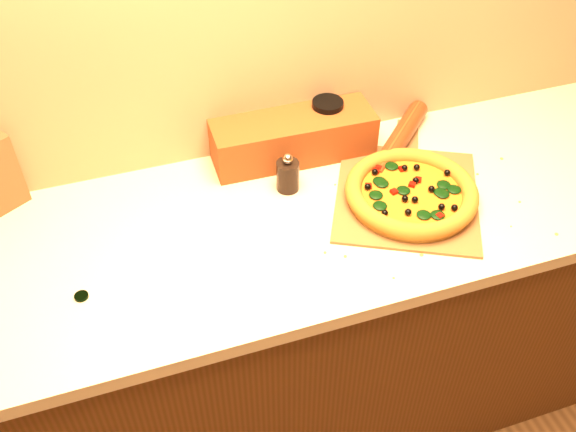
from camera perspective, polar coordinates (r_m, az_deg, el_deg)
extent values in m
plane|color=#9E8460|center=(1.66, -4.09, 18.56)|extent=(4.00, 0.00, 4.00)
cube|color=#4E2F10|center=(2.01, -0.27, -10.15)|extent=(2.80, 0.65, 0.86)
cube|color=beige|center=(1.67, -0.32, -0.85)|extent=(2.84, 0.68, 0.04)
cube|color=brown|center=(1.75, 10.49, 1.80)|extent=(0.52, 0.54, 0.01)
cube|color=brown|center=(1.96, 10.57, 6.92)|extent=(0.13, 0.18, 0.01)
cylinder|color=#B3802C|center=(1.73, 10.83, 1.69)|extent=(0.33, 0.33, 0.02)
cylinder|color=orange|center=(1.72, 10.88, 2.00)|extent=(0.28, 0.28, 0.01)
torus|color=brown|center=(1.71, 10.91, 2.18)|extent=(0.35, 0.35, 0.04)
ellipsoid|color=black|center=(1.76, 11.97, 3.18)|extent=(0.04, 0.04, 0.01)
sphere|color=black|center=(1.68, 10.00, 1.61)|extent=(0.02, 0.02, 0.02)
cube|color=#820B04|center=(1.69, 12.32, 1.27)|extent=(0.02, 0.02, 0.01)
cylinder|color=black|center=(1.55, -17.89, -6.80)|extent=(0.04, 0.04, 0.01)
cylinder|color=black|center=(1.72, -0.02, 3.59)|extent=(0.06, 0.06, 0.09)
sphere|color=silver|center=(1.68, -0.02, 5.12)|extent=(0.03, 0.03, 0.03)
cylinder|color=#55210E|center=(1.93, 10.21, 7.28)|extent=(0.24, 0.24, 0.06)
cylinder|color=#55210E|center=(2.07, 11.82, 9.78)|extent=(0.06, 0.06, 0.02)
cylinder|color=#55210E|center=(1.79, 8.38, 4.38)|extent=(0.06, 0.06, 0.02)
cube|color=brown|center=(1.83, 0.45, 7.01)|extent=(0.46, 0.16, 0.13)
cylinder|color=black|center=(1.88, 3.46, 8.09)|extent=(0.08, 0.08, 0.13)
cylinder|color=black|center=(1.84, 3.56, 9.92)|extent=(0.09, 0.09, 0.02)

